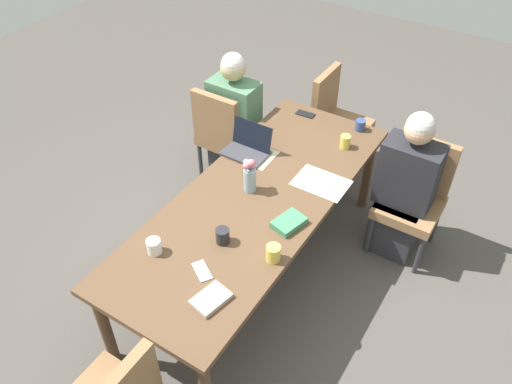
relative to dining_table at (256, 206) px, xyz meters
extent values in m
plane|color=#4C4742|center=(0.00, 0.00, -0.66)|extent=(10.00, 10.00, 0.00)
cube|color=brown|center=(0.00, 0.00, 0.05)|extent=(2.36, 0.91, 0.04)
cylinder|color=brown|center=(-1.10, -0.37, -0.31)|extent=(0.07, 0.07, 0.69)
cylinder|color=brown|center=(1.10, -0.37, -0.31)|extent=(0.07, 0.07, 0.69)
cylinder|color=brown|center=(-1.10, 0.37, -0.31)|extent=(0.07, 0.07, 0.69)
cube|color=olive|center=(-0.80, 0.81, -0.25)|extent=(0.44, 0.44, 0.08)
cube|color=olive|center=(-0.99, 0.81, 0.02)|extent=(0.06, 0.42, 0.45)
cylinder|color=#333338|center=(-0.61, 1.00, -0.47)|extent=(0.04, 0.04, 0.37)
cylinder|color=#333338|center=(-0.61, 0.62, -0.47)|extent=(0.04, 0.04, 0.37)
cylinder|color=#333338|center=(-0.99, 1.00, -0.47)|extent=(0.04, 0.04, 0.37)
cylinder|color=#333338|center=(-0.99, 0.62, -0.47)|extent=(0.04, 0.04, 0.37)
cube|color=#2D2D33|center=(-0.80, 0.75, -0.43)|extent=(0.36, 0.34, 0.45)
cube|color=#232328|center=(-0.80, 0.75, 0.04)|extent=(0.24, 0.40, 0.50)
sphere|color=tan|center=(-0.80, 0.75, 0.41)|extent=(0.20, 0.20, 0.20)
sphere|color=beige|center=(-0.80, 0.75, 0.44)|extent=(0.19, 0.19, 0.19)
cube|color=olive|center=(-0.85, -0.81, -0.25)|extent=(0.44, 0.44, 0.08)
cube|color=olive|center=(-0.66, -0.81, 0.02)|extent=(0.06, 0.42, 0.45)
cylinder|color=#333338|center=(-1.04, -1.00, -0.47)|extent=(0.04, 0.04, 0.37)
cylinder|color=#333338|center=(-1.04, -0.62, -0.47)|extent=(0.04, 0.04, 0.37)
cylinder|color=#333338|center=(-0.66, -1.00, -0.47)|extent=(0.04, 0.04, 0.37)
cylinder|color=#333338|center=(-0.66, -0.62, -0.47)|extent=(0.04, 0.04, 0.37)
cube|color=#2D2D33|center=(-0.85, -0.75, -0.43)|extent=(0.36, 0.34, 0.45)
cube|color=#4C7556|center=(-0.85, -0.75, 0.04)|extent=(0.24, 0.40, 0.50)
sphere|color=tan|center=(-0.85, -0.75, 0.41)|extent=(0.20, 0.20, 0.20)
sphere|color=beige|center=(-0.85, -0.75, 0.44)|extent=(0.19, 0.19, 0.19)
cylinder|color=#333338|center=(1.28, -0.17, -0.47)|extent=(0.04, 0.04, 0.37)
cube|color=olive|center=(-1.48, -0.04, -0.25)|extent=(0.44, 0.44, 0.08)
cube|color=olive|center=(-1.48, -0.23, 0.02)|extent=(0.42, 0.06, 0.45)
cylinder|color=#333338|center=(-1.67, 0.15, -0.47)|extent=(0.04, 0.04, 0.37)
cylinder|color=#333338|center=(-1.29, 0.15, -0.47)|extent=(0.04, 0.04, 0.37)
cylinder|color=#333338|center=(-1.67, -0.23, -0.47)|extent=(0.04, 0.04, 0.37)
cylinder|color=#333338|center=(-1.29, -0.23, -0.47)|extent=(0.04, 0.04, 0.37)
cylinder|color=#8EA8B7|center=(-0.05, -0.08, 0.15)|extent=(0.08, 0.08, 0.17)
sphere|color=#DB7584|center=(-0.01, -0.08, 0.29)|extent=(0.04, 0.04, 0.04)
cylinder|color=#477A3D|center=(-0.01, -0.08, 0.26)|extent=(0.01, 0.01, 0.05)
sphere|color=#DB7584|center=(-0.04, -0.07, 0.30)|extent=(0.05, 0.05, 0.05)
cylinder|color=#477A3D|center=(-0.04, -0.07, 0.27)|extent=(0.01, 0.01, 0.06)
sphere|color=#DB7584|center=(-0.07, -0.08, 0.27)|extent=(0.06, 0.06, 0.06)
cylinder|color=#477A3D|center=(-0.07, -0.08, 0.25)|extent=(0.01, 0.01, 0.03)
sphere|color=#DB7584|center=(-0.05, -0.10, 0.29)|extent=(0.04, 0.04, 0.04)
cylinder|color=#477A3D|center=(-0.05, -0.10, 0.26)|extent=(0.01, 0.01, 0.05)
cube|color=beige|center=(-0.36, 0.29, 0.07)|extent=(0.26, 0.36, 0.00)
cube|color=beige|center=(-0.38, -0.29, 0.07)|extent=(0.27, 0.37, 0.00)
cube|color=#38383D|center=(-0.36, -0.31, 0.08)|extent=(0.22, 0.32, 0.02)
cube|color=black|center=(-0.44, -0.31, 0.19)|extent=(0.05, 0.31, 0.20)
cylinder|color=#33477A|center=(-1.09, 0.26, 0.11)|extent=(0.08, 0.08, 0.08)
cylinder|color=#DBC64C|center=(-0.82, 0.25, 0.12)|extent=(0.07, 0.07, 0.10)
cylinder|color=#DBC64C|center=(0.40, 0.37, 0.12)|extent=(0.09, 0.09, 0.10)
cylinder|color=#232328|center=(0.44, 0.04, 0.12)|extent=(0.08, 0.08, 0.10)
cylinder|color=white|center=(0.71, -0.25, 0.12)|extent=(0.09, 0.09, 0.09)
cube|color=#3D7F56|center=(0.10, 0.31, 0.09)|extent=(0.23, 0.19, 0.04)
cube|color=#B2A38E|center=(0.82, 0.24, 0.08)|extent=(0.22, 0.18, 0.03)
cube|color=black|center=(-1.05, -0.20, 0.07)|extent=(0.08, 0.15, 0.01)
cube|color=silver|center=(0.69, 0.07, 0.07)|extent=(0.14, 0.17, 0.01)
camera|label=1|loc=(2.12, 1.34, 2.32)|focal=36.23mm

